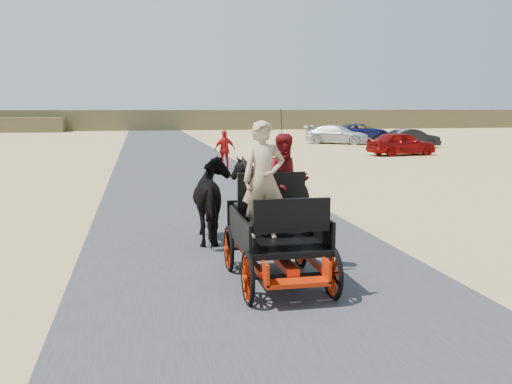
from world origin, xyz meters
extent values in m
plane|color=tan|center=(0.00, 0.00, 0.00)|extent=(140.00, 140.00, 0.00)
cube|color=#38383A|center=(0.00, 0.00, 0.01)|extent=(6.00, 140.00, 0.01)
cube|color=brown|center=(0.00, 62.00, 1.20)|extent=(140.00, 6.00, 2.40)
imported|color=black|center=(-0.35, 1.97, 0.85)|extent=(0.91, 2.01, 1.70)
imported|color=black|center=(0.75, 1.97, 0.85)|extent=(1.37, 1.54, 1.70)
imported|color=tan|center=(0.00, -0.98, 1.62)|extent=(0.66, 0.43, 1.80)
imported|color=#660C0F|center=(0.50, -0.43, 1.51)|extent=(0.77, 0.60, 1.58)
imported|color=red|center=(1.85, 15.52, 0.86)|extent=(1.09, 0.68, 1.73)
imported|color=maroon|center=(12.81, 20.77, 0.68)|extent=(4.14, 2.11, 1.35)
imported|color=black|center=(16.16, 26.19, 0.64)|extent=(4.03, 1.89, 1.28)
imported|color=silver|center=(12.73, 31.33, 0.70)|extent=(5.06, 4.30, 1.39)
imported|color=navy|center=(16.92, 36.93, 0.66)|extent=(4.90, 2.53, 1.32)
camera|label=1|loc=(-1.85, -9.41, 2.72)|focal=40.00mm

